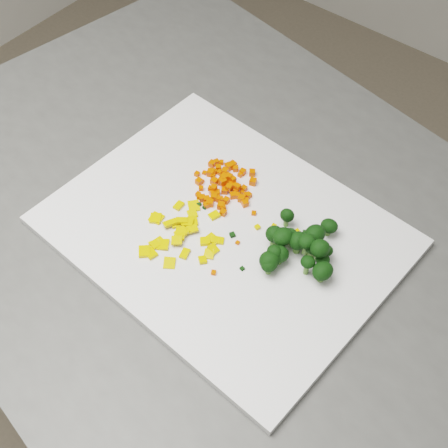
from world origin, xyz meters
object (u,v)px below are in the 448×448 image
Objects in this scene: cutting_board at (224,231)px; carrot_pile at (224,181)px; pepper_pile at (180,233)px; counter_block at (226,366)px; broccoli_pile at (303,243)px.

cutting_board is 0.08m from carrot_pile.
pepper_pile is (0.01, -0.10, -0.01)m from carrot_pile.
counter_block is 0.50m from broccoli_pile.
broccoli_pile is (0.11, 0.01, 0.49)m from counter_block.
carrot_pile is at bearing 132.44° from counter_block.
carrot_pile is 0.15m from broccoli_pile.
pepper_pile is 0.97× the size of broccoli_pile.
broccoli_pile is (0.14, 0.08, 0.02)m from pepper_pile.
cutting_board is 0.11m from broccoli_pile.
counter_block is 0.48m from carrot_pile.
pepper_pile is 0.16m from broccoli_pile.
pepper_pile is at bearing -151.79° from broccoli_pile.
broccoli_pile is at bearing 15.38° from cutting_board.
broccoli_pile is at bearing 28.21° from pepper_pile.
carrot_pile is at bearing 169.60° from broccoli_pile.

